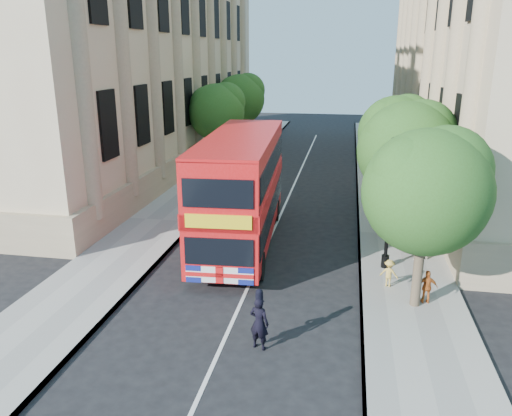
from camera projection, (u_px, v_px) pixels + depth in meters
The scene contains 16 objects.
ground at pixel (225, 339), 14.94m from camera, with size 120.00×120.00×0.00m, color black.
pavement_right at pixel (396, 235), 23.31m from camera, with size 3.50×80.00×0.12m, color gray.
pavement_left at pixel (162, 221), 25.32m from camera, with size 3.50×80.00×0.12m, color gray.
building_left at pixel (121, 42), 37.24m from camera, with size 12.00×38.00×18.00m, color tan.
tree_right_near at pixel (428, 185), 15.52m from camera, with size 4.00×4.00×6.08m.
tree_right_mid at pixel (408, 146), 21.09m from camera, with size 4.20×4.20×6.37m.
tree_right_far at pixel (396, 129), 26.77m from camera, with size 4.00×4.00×6.15m.
tree_left_far at pixel (217, 109), 35.37m from camera, with size 4.00×4.00×6.30m.
tree_left_back at pixel (241, 96), 42.80m from camera, with size 4.20×4.20×6.65m.
lamp_post at pixel (389, 209), 18.96m from camera, with size 0.32×0.32×5.16m.
double_decker_bus at pixel (241, 187), 21.67m from camera, with size 3.38×10.53×4.79m.
box_van at pixel (244, 193), 25.53m from camera, with size 1.99×4.78×2.72m.
police_constable at pixel (259, 323), 14.23m from camera, with size 0.59×0.39×1.62m, color black.
woman_pedestrian at pixel (420, 239), 20.19m from camera, with size 0.85×0.67×1.76m, color silver.
child_a at pixel (427, 287), 16.68m from camera, with size 0.68×0.28×1.16m, color #CA6223.
child_b at pixel (389, 273), 17.92m from camera, with size 0.65×0.38×1.01m, color gold.
Camera 1 is at (3.31, -12.73, 8.15)m, focal length 35.00 mm.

